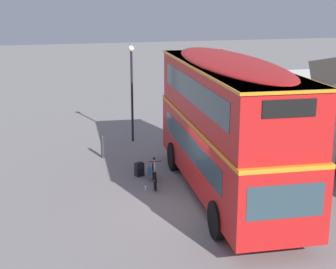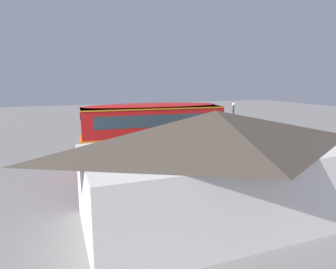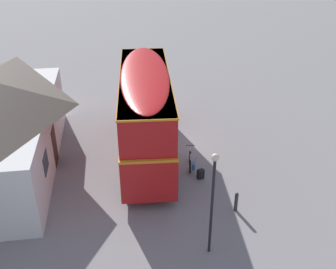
% 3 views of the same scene
% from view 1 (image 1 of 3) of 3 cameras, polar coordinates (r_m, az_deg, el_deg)
% --- Properties ---
extents(ground_plane, '(120.00, 120.00, 0.00)m').
position_cam_1_polar(ground_plane, '(16.84, 3.56, -8.27)').
color(ground_plane, gray).
extents(double_decker_bus, '(9.93, 3.14, 4.79)m').
position_cam_1_polar(double_decker_bus, '(17.20, 6.57, 1.46)').
color(double_decker_bus, black).
rests_on(double_decker_bus, ground).
extents(touring_bicycle, '(1.68, 0.50, 1.06)m').
position_cam_1_polar(touring_bicycle, '(18.78, -1.60, -4.48)').
color(touring_bicycle, black).
rests_on(touring_bicycle, ground).
extents(backpack_on_ground, '(0.35, 0.39, 0.56)m').
position_cam_1_polar(backpack_on_ground, '(19.69, -3.20, -3.81)').
color(backpack_on_ground, black).
rests_on(backpack_on_ground, ground).
extents(water_bottle_clear_plastic, '(0.08, 0.08, 0.22)m').
position_cam_1_polar(water_bottle_clear_plastic, '(18.32, -2.49, -5.90)').
color(water_bottle_clear_plastic, silver).
rests_on(water_bottle_clear_plastic, ground).
extents(street_lamp, '(0.28, 0.28, 4.50)m').
position_cam_1_polar(street_lamp, '(23.86, -4.04, 5.75)').
color(street_lamp, black).
rests_on(street_lamp, ground).
extents(kerb_bollard, '(0.16, 0.16, 0.97)m').
position_cam_1_polar(kerb_bollard, '(21.95, -7.27, -1.32)').
color(kerb_bollard, '#333338').
rests_on(kerb_bollard, ground).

